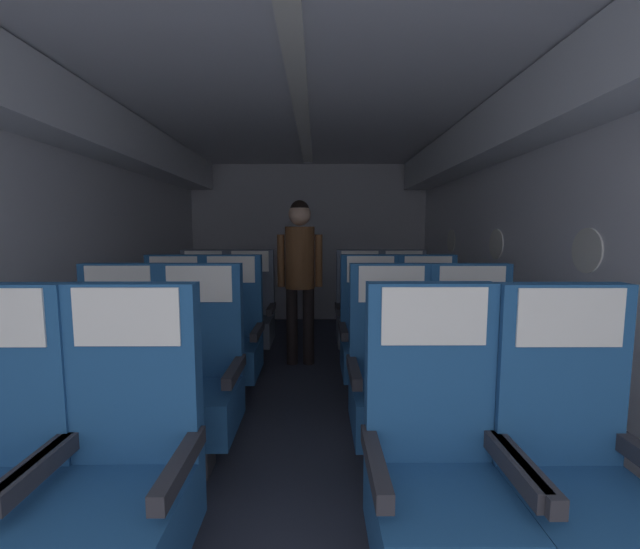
{
  "coord_description": "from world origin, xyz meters",
  "views": [
    {
      "loc": [
        0.13,
        0.06,
        1.29
      ],
      "look_at": [
        0.14,
        3.12,
        0.96
      ],
      "focal_mm": 22.5,
      "sensor_mm": 36.0,
      "label": 1
    }
  ],
  "objects_px": {
    "seat_a_right_aisle": "(577,482)",
    "seat_b_left_window": "(115,383)",
    "seat_b_right_window": "(393,383)",
    "seat_c_left_window": "(172,341)",
    "flight_attendant": "(300,265)",
    "seat_d_left_aisle": "(250,317)",
    "seat_b_right_aisle": "(475,384)",
    "seat_c_right_window": "(371,340)",
    "seat_a_left_aisle": "(122,480)",
    "seat_a_right_window": "(437,478)",
    "seat_c_right_aisle": "(429,340)",
    "seat_d_right_window": "(360,317)",
    "seat_c_left_aisle": "(230,341)",
    "seat_d_right_aisle": "(405,316)",
    "seat_b_left_aisle": "(197,383)",
    "seat_d_left_window": "(203,317)"
  },
  "relations": [
    {
      "from": "seat_a_right_aisle",
      "to": "seat_b_left_window",
      "type": "xyz_separation_m",
      "value": [
        -1.95,
        0.88,
        0.0
      ]
    },
    {
      "from": "seat_b_right_window",
      "to": "seat_c_left_window",
      "type": "distance_m",
      "value": 1.72
    },
    {
      "from": "flight_attendant",
      "to": "seat_c_left_window",
      "type": "bearing_deg",
      "value": -140.4
    },
    {
      "from": "seat_d_left_aisle",
      "to": "flight_attendant",
      "type": "bearing_deg",
      "value": 3.44
    },
    {
      "from": "seat_b_right_aisle",
      "to": "seat_d_left_aisle",
      "type": "relative_size",
      "value": 1.0
    },
    {
      "from": "seat_b_left_window",
      "to": "seat_c_right_window",
      "type": "xyz_separation_m",
      "value": [
        1.5,
        0.85,
        0.0
      ]
    },
    {
      "from": "seat_a_left_aisle",
      "to": "seat_b_left_window",
      "type": "distance_m",
      "value": 0.97
    },
    {
      "from": "seat_a_right_window",
      "to": "seat_b_right_aisle",
      "type": "height_order",
      "value": "same"
    },
    {
      "from": "seat_c_right_aisle",
      "to": "seat_d_right_window",
      "type": "distance_m",
      "value": 0.94
    },
    {
      "from": "seat_c_left_aisle",
      "to": "seat_c_right_window",
      "type": "bearing_deg",
      "value": 0.81
    },
    {
      "from": "seat_d_right_aisle",
      "to": "seat_a_left_aisle",
      "type": "bearing_deg",
      "value": -120.19
    },
    {
      "from": "seat_a_right_aisle",
      "to": "flight_attendant",
      "type": "distance_m",
      "value": 2.82
    },
    {
      "from": "seat_a_right_window",
      "to": "seat_b_left_aisle",
      "type": "relative_size",
      "value": 1.0
    },
    {
      "from": "seat_b_right_window",
      "to": "seat_d_left_aisle",
      "type": "distance_m",
      "value": 2.0
    },
    {
      "from": "seat_d_left_aisle",
      "to": "seat_d_right_aisle",
      "type": "distance_m",
      "value": 1.49
    },
    {
      "from": "seat_b_right_window",
      "to": "seat_d_right_aisle",
      "type": "relative_size",
      "value": 1.0
    },
    {
      "from": "seat_b_right_aisle",
      "to": "seat_d_left_aisle",
      "type": "xyz_separation_m",
      "value": [
        -1.5,
        1.71,
        0.0
      ]
    },
    {
      "from": "seat_d_right_aisle",
      "to": "seat_d_right_window",
      "type": "distance_m",
      "value": 0.43
    },
    {
      "from": "seat_a_left_aisle",
      "to": "seat_d_left_window",
      "type": "relative_size",
      "value": 1.0
    },
    {
      "from": "seat_c_left_window",
      "to": "seat_d_left_aisle",
      "type": "distance_m",
      "value": 0.95
    },
    {
      "from": "seat_a_right_aisle",
      "to": "seat_d_left_aisle",
      "type": "distance_m",
      "value": 2.96
    },
    {
      "from": "seat_b_left_aisle",
      "to": "seat_d_right_aisle",
      "type": "relative_size",
      "value": 1.0
    },
    {
      "from": "seat_b_left_window",
      "to": "seat_d_left_window",
      "type": "xyz_separation_m",
      "value": [
        -0.0,
        1.67,
        0.0
      ]
    },
    {
      "from": "seat_c_right_aisle",
      "to": "seat_d_left_window",
      "type": "xyz_separation_m",
      "value": [
        -1.94,
        0.84,
        0.0
      ]
    },
    {
      "from": "seat_a_left_aisle",
      "to": "seat_c_right_aisle",
      "type": "distance_m",
      "value": 2.25
    },
    {
      "from": "seat_d_left_aisle",
      "to": "seat_d_right_window",
      "type": "xyz_separation_m",
      "value": [
        1.06,
        -0.0,
        0.0
      ]
    },
    {
      "from": "seat_c_left_window",
      "to": "seat_d_left_window",
      "type": "relative_size",
      "value": 1.0
    },
    {
      "from": "seat_d_left_aisle",
      "to": "seat_d_right_aisle",
      "type": "relative_size",
      "value": 1.0
    },
    {
      "from": "seat_c_left_window",
      "to": "seat_c_left_aisle",
      "type": "height_order",
      "value": "same"
    },
    {
      "from": "seat_b_right_aisle",
      "to": "seat_a_right_aisle",
      "type": "bearing_deg",
      "value": -89.81
    },
    {
      "from": "flight_attendant",
      "to": "seat_c_right_window",
      "type": "bearing_deg",
      "value": -60.41
    },
    {
      "from": "seat_c_left_window",
      "to": "seat_d_left_window",
      "type": "height_order",
      "value": "same"
    },
    {
      "from": "seat_b_left_aisle",
      "to": "seat_b_right_aisle",
      "type": "height_order",
      "value": "same"
    },
    {
      "from": "seat_b_right_window",
      "to": "seat_d_left_window",
      "type": "height_order",
      "value": "same"
    },
    {
      "from": "seat_b_left_aisle",
      "to": "seat_c_right_window",
      "type": "xyz_separation_m",
      "value": [
        1.05,
        0.85,
        0.0
      ]
    },
    {
      "from": "seat_a_left_aisle",
      "to": "seat_d_right_window",
      "type": "height_order",
      "value": "same"
    },
    {
      "from": "seat_a_left_aisle",
      "to": "seat_b_left_window",
      "type": "relative_size",
      "value": 1.0
    },
    {
      "from": "seat_c_left_aisle",
      "to": "seat_d_right_aisle",
      "type": "xyz_separation_m",
      "value": [
        1.49,
        0.86,
        0.0
      ]
    },
    {
      "from": "seat_d_right_window",
      "to": "seat_d_right_aisle",
      "type": "bearing_deg",
      "value": 2.19
    },
    {
      "from": "seat_c_left_window",
      "to": "seat_d_right_aisle",
      "type": "relative_size",
      "value": 1.0
    },
    {
      "from": "seat_b_left_aisle",
      "to": "seat_c_left_aisle",
      "type": "height_order",
      "value": "same"
    },
    {
      "from": "seat_a_right_window",
      "to": "seat_d_left_aisle",
      "type": "distance_m",
      "value": 2.74
    },
    {
      "from": "seat_c_right_aisle",
      "to": "seat_d_right_window",
      "type": "height_order",
      "value": "same"
    },
    {
      "from": "seat_b_left_window",
      "to": "seat_a_left_aisle",
      "type": "bearing_deg",
      "value": -62.12
    },
    {
      "from": "seat_c_left_window",
      "to": "flight_attendant",
      "type": "distance_m",
      "value": 1.36
    },
    {
      "from": "seat_a_right_aisle",
      "to": "seat_a_right_window",
      "type": "relative_size",
      "value": 1.0
    },
    {
      "from": "seat_a_left_aisle",
      "to": "seat_d_left_aisle",
      "type": "relative_size",
      "value": 1.0
    },
    {
      "from": "seat_b_left_aisle",
      "to": "seat_d_left_aisle",
      "type": "xyz_separation_m",
      "value": [
        -0.0,
        1.68,
        0.0
      ]
    },
    {
      "from": "seat_a_right_window",
      "to": "seat_d_right_window",
      "type": "relative_size",
      "value": 1.0
    },
    {
      "from": "seat_d_left_window",
      "to": "flight_attendant",
      "type": "relative_size",
      "value": 0.7
    }
  ]
}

